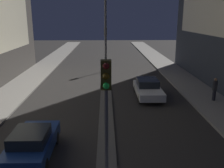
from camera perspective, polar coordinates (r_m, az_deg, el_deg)
name	(u,v)px	position (r m, az deg, el deg)	size (l,w,h in m)	color
median_strip	(106,96)	(20.50, -1.39, -2.77)	(0.92, 29.70, 0.10)	#56544F
traffic_light_near	(106,104)	(7.74, -1.33, -4.50)	(0.32, 0.42, 5.03)	#4C4C51
traffic_light_mid	(106,40)	(29.47, -1.48, 10.12)	(0.32, 0.42, 5.03)	#4C4C51
street_lamp	(105,5)	(18.24, -1.52, 17.56)	(0.59, 0.59, 9.97)	#4C4C51
car_left_lane	(32,143)	(12.33, -17.77, -12.75)	(1.82, 4.05, 1.46)	navy
car_right_lane	(148,88)	(20.48, 8.19, -0.96)	(1.92, 4.61, 1.43)	silver
pedestrian_on_right_sidewalk	(215,89)	(20.49, 22.42, -0.98)	(0.35, 0.35, 1.77)	black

